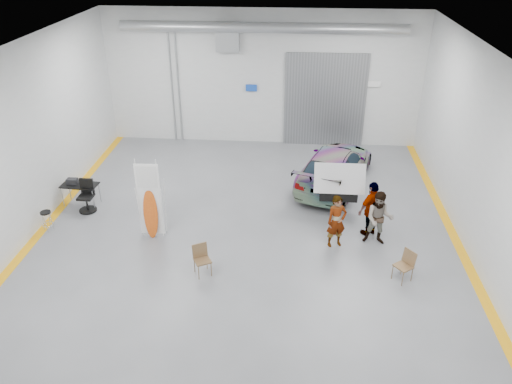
# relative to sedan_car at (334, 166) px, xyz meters

# --- Properties ---
(ground) EXTENTS (16.00, 16.00, 0.00)m
(ground) POSITION_rel_sedan_car_xyz_m (-3.09, -3.99, -0.74)
(ground) COLOR slate
(ground) RESTS_ON ground
(room_shell) EXTENTS (14.02, 16.18, 6.01)m
(room_shell) POSITION_rel_sedan_car_xyz_m (-2.86, -1.77, 3.33)
(room_shell) COLOR silver
(room_shell) RESTS_ON ground
(sedan_car) EXTENTS (3.69, 5.54, 1.49)m
(sedan_car) POSITION_rel_sedan_car_xyz_m (0.00, 0.00, 0.00)
(sedan_car) COLOR white
(sedan_car) RESTS_ON ground
(person_a) EXTENTS (0.75, 0.62, 1.76)m
(person_a) POSITION_rel_sedan_car_xyz_m (-0.20, -4.33, 0.14)
(person_a) COLOR #875F4A
(person_a) RESTS_ON ground
(person_b) EXTENTS (0.97, 0.79, 1.83)m
(person_b) POSITION_rel_sedan_car_xyz_m (1.14, -4.10, 0.17)
(person_b) COLOR slate
(person_b) RESTS_ON ground
(person_c) EXTENTS (1.17, 1.04, 1.93)m
(person_c) POSITION_rel_sedan_car_xyz_m (0.97, -3.59, 0.22)
(person_c) COLOR #A85A38
(person_c) RESTS_ON ground
(surfboard_display) EXTENTS (0.79, 0.23, 2.78)m
(surfboard_display) POSITION_rel_sedan_car_xyz_m (-6.13, -4.30, 0.38)
(surfboard_display) COLOR white
(surfboard_display) RESTS_ON ground
(folding_chair_near) EXTENTS (0.60, 0.65, 0.94)m
(folding_chair_near) POSITION_rel_sedan_car_xyz_m (-4.14, -6.14, -0.45)
(folding_chair_near) COLOR brown
(folding_chair_near) RESTS_ON ground
(folding_chair_far) EXTENTS (0.62, 0.72, 0.95)m
(folding_chair_far) POSITION_rel_sedan_car_xyz_m (1.62, -5.96, -0.45)
(folding_chair_far) COLOR brown
(folding_chair_far) RESTS_ON ground
(shop_stool) EXTENTS (0.36, 0.36, 0.71)m
(shop_stool) POSITION_rel_sedan_car_xyz_m (-9.71, -4.21, -0.39)
(shop_stool) COLOR black
(shop_stool) RESTS_ON ground
(work_table) EXTENTS (1.33, 0.74, 1.05)m
(work_table) POSITION_rel_sedan_car_xyz_m (-9.32, -2.41, 0.07)
(work_table) COLOR gray
(work_table) RESTS_ON ground
(office_chair) EXTENTS (0.62, 0.62, 1.16)m
(office_chair) POSITION_rel_sedan_car_xyz_m (-8.88, -2.81, -0.23)
(office_chair) COLOR black
(office_chair) RESTS_ON ground
(trunk_lid) EXTENTS (1.74, 1.05, 0.04)m
(trunk_lid) POSITION_rel_sedan_car_xyz_m (0.00, -2.32, 0.76)
(trunk_lid) COLOR silver
(trunk_lid) RESTS_ON sedan_car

